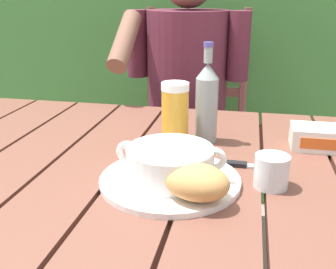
# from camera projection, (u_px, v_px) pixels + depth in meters

# --- Properties ---
(dining_table) EXTENTS (1.44, 0.94, 0.74)m
(dining_table) POSITION_uv_depth(u_px,v_px,m) (157.00, 195.00, 0.96)
(dining_table) COLOR brown
(dining_table) RESTS_ON ground_plane
(hedge_backdrop) EXTENTS (3.96, 0.78, 1.84)m
(hedge_backdrop) POSITION_uv_depth(u_px,v_px,m) (223.00, 22.00, 2.24)
(hedge_backdrop) COLOR #407B38
(hedge_backdrop) RESTS_ON ground_plane
(chair_near_diner) EXTENTS (0.48, 0.43, 1.05)m
(chair_near_diner) POSITION_uv_depth(u_px,v_px,m) (191.00, 131.00, 1.86)
(chair_near_diner) COLOR brown
(chair_near_diner) RESTS_ON ground_plane
(person_eating) EXTENTS (0.48, 0.47, 1.26)m
(person_eating) POSITION_uv_depth(u_px,v_px,m) (185.00, 92.00, 1.60)
(person_eating) COLOR #582232
(person_eating) RESTS_ON ground_plane
(serving_plate) EXTENTS (0.29, 0.29, 0.01)m
(serving_plate) POSITION_uv_depth(u_px,v_px,m) (170.00, 180.00, 0.84)
(serving_plate) COLOR white
(serving_plate) RESTS_ON dining_table
(soup_bowl) EXTENTS (0.23, 0.18, 0.07)m
(soup_bowl) POSITION_uv_depth(u_px,v_px,m) (170.00, 162.00, 0.82)
(soup_bowl) COLOR white
(soup_bowl) RESTS_ON serving_plate
(bread_roll) EXTENTS (0.14, 0.12, 0.07)m
(bread_roll) POSITION_uv_depth(u_px,v_px,m) (197.00, 182.00, 0.74)
(bread_roll) COLOR tan
(bread_roll) RESTS_ON serving_plate
(beer_glass) EXTENTS (0.07, 0.07, 0.17)m
(beer_glass) POSITION_uv_depth(u_px,v_px,m) (175.00, 115.00, 1.01)
(beer_glass) COLOR gold
(beer_glass) RESTS_ON dining_table
(beer_bottle) EXTENTS (0.06, 0.06, 0.26)m
(beer_bottle) POSITION_uv_depth(u_px,v_px,m) (207.00, 101.00, 1.03)
(beer_bottle) COLOR gray
(beer_bottle) RESTS_ON dining_table
(water_glass_small) EXTENTS (0.07, 0.07, 0.07)m
(water_glass_small) POSITION_uv_depth(u_px,v_px,m) (271.00, 171.00, 0.81)
(water_glass_small) COLOR silver
(water_glass_small) RESTS_ON dining_table
(butter_tub) EXTENTS (0.12, 0.10, 0.06)m
(butter_tub) POSITION_uv_depth(u_px,v_px,m) (316.00, 137.00, 1.01)
(butter_tub) COLOR white
(butter_tub) RESTS_ON dining_table
(table_knife) EXTENTS (0.14, 0.02, 0.01)m
(table_knife) POSITION_uv_depth(u_px,v_px,m) (246.00, 165.00, 0.91)
(table_knife) COLOR silver
(table_knife) RESTS_ON dining_table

